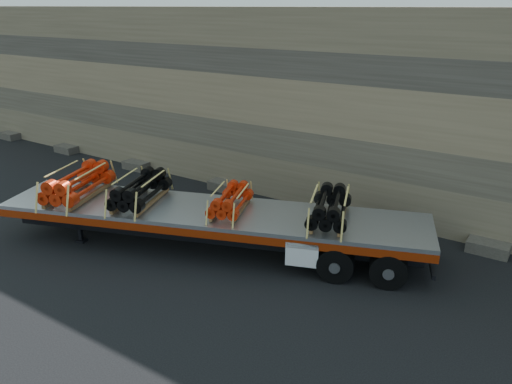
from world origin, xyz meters
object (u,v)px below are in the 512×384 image
bundle_front (78,184)px  bundle_rear (330,208)px  bundle_midrear (231,201)px  trailer (211,229)px  bundle_midfront (140,191)px

bundle_front → bundle_rear: bundle_front is taller
bundle_front → bundle_midrear: (4.74, 1.70, -0.11)m
trailer → bundle_front: bundle_front is taller
bundle_midfront → bundle_midrear: (2.73, 0.98, -0.07)m
trailer → bundle_midfront: 2.49m
bundle_midfront → bundle_rear: 5.82m
bundle_midfront → bundle_rear: bundle_midfront is taller
bundle_midfront → bundle_front: bearing=180.0°
bundle_rear → bundle_midfront: bearing=-180.0°
bundle_rear → bundle_front: bearing=180.0°
trailer → bundle_midrear: (0.60, 0.22, 0.98)m
trailer → bundle_midrear: bundle_midrear is taller
trailer → bundle_midrear: 1.17m
bundle_front → bundle_rear: 7.95m
trailer → bundle_rear: bearing=0.0°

